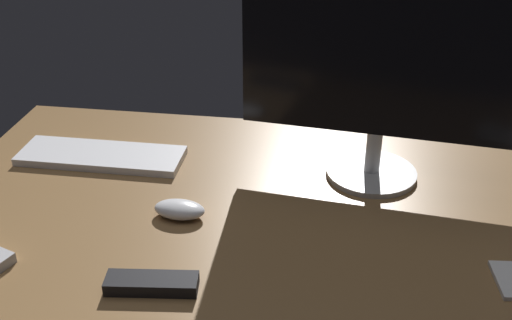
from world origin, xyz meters
TOP-DOWN VIEW (x-y plane):
  - desk at (0.00, 0.00)cm, footprint 140.00×84.00cm
  - monitor at (23.89, 16.41)cm, footprint 59.96×20.65cm
  - keyboard at (-40.14, 14.51)cm, footprint 39.28×12.84cm
  - computer_mouse at (-15.37, -6.39)cm, footprint 10.96×6.62cm
  - tv_remote at (-14.49, -28.95)cm, footprint 16.57×6.61cm

SIDE VIEW (x-z plane):
  - desk at x=0.00cm, z-range 0.00..2.00cm
  - keyboard at x=-40.14cm, z-range 2.00..3.84cm
  - tv_remote at x=-14.49cm, z-range 2.00..4.44cm
  - computer_mouse at x=-15.37cm, z-range 2.00..5.43cm
  - monitor at x=23.89cm, z-range 5.04..49.35cm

